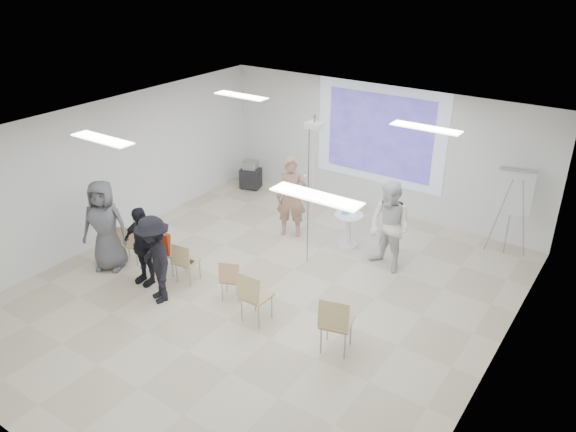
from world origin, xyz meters
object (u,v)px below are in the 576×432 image
Objects in this scene: chair_far_left at (129,241)px; audience_outer at (104,221)px; chair_right_inner at (253,294)px; chair_right_far at (335,321)px; player_left at (291,192)px; flipchart_easel at (515,193)px; audience_left at (142,240)px; audience_mid at (154,254)px; chair_left_mid at (167,249)px; av_cart at (251,176)px; pedestal_table at (348,228)px; chair_center at (231,277)px; chair_left_inner at (185,260)px; player_right at (390,222)px; laptop at (188,260)px.

audience_outer reaches higher than chair_far_left.
chair_right_inner is 1.51m from chair_right_far.
flipchart_easel is (4.10, 1.78, 0.35)m from player_left.
audience_outer is at bearing -179.35° from audience_left.
chair_far_left is 0.66m from audience_outer.
chair_right_inner is 1.91m from audience_mid.
chair_left_mid reaches higher than av_cart.
chair_center is at bearing -103.80° from pedestal_table.
flipchart_easel reaches higher than chair_left_mid.
player_left is 2.38× the size of chair_far_left.
audience_left reaches higher than chair_right_inner.
pedestal_table is 0.78× the size of chair_right_inner.
chair_right_far is at bearing -24.36° from audience_outer.
chair_left_mid is at bearing 154.47° from chair_center.
player_right is at bearing 34.28° from chair_left_inner.
chair_left_inner is 3.33m from chair_right_far.
pedestal_table is 2.48× the size of laptop.
chair_far_left is 4.71m from chair_right_far.
pedestal_table is at bearing 100.54° from chair_right_far.
chair_left_mid is at bearing 164.63° from chair_left_inner.
laptop is at bearing -83.07° from av_cart.
audience_outer is (-3.42, -3.43, 0.61)m from pedestal_table.
chair_center is 0.79× the size of chair_right_far.
chair_right_inner is 3.18× the size of laptop.
audience_left is at bearing -26.27° from audience_outer.
audience_mid is at bearing -146.78° from flipchart_easel.
chair_right_inner is (0.02, -3.27, 0.15)m from pedestal_table.
chair_right_inner reaches higher than chair_left_inner.
chair_far_left is 0.85× the size of chair_right_far.
audience_outer reaches higher than audience_mid.
player_left is at bearing 28.52° from audience_outer.
player_left is 1.14× the size of audience_left.
av_cart is (-0.45, 4.44, -0.16)m from chair_far_left.
chair_left_inner is 1.07m from chair_center.
player_right is 4.64m from audience_left.
flipchart_easel is at bearing 59.38° from chair_right_far.
audience_left is 2.36× the size of av_cart.
player_left is 1.09× the size of flipchart_easel.
pedestal_table is at bearing 91.20° from chair_right_inner.
chair_right_far is (1.53, -3.18, 0.18)m from pedestal_table.
audience_mid is 1.64m from audience_outer.
chair_left_mid is at bearing -11.67° from chair_far_left.
audience_mid is at bearing -36.47° from audience_outer.
chair_far_left is 0.97× the size of chair_left_mid.
audience_left is (-2.44, -3.42, 0.47)m from pedestal_table.
chair_left_mid is (-2.32, -2.93, 0.10)m from pedestal_table.
laptop is (-1.83, 0.36, -0.13)m from chair_right_inner.
player_right is 1.09× the size of flipchart_easel.
chair_right_far reaches higher than chair_left_inner.
pedestal_table is 4.45m from chair_far_left.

